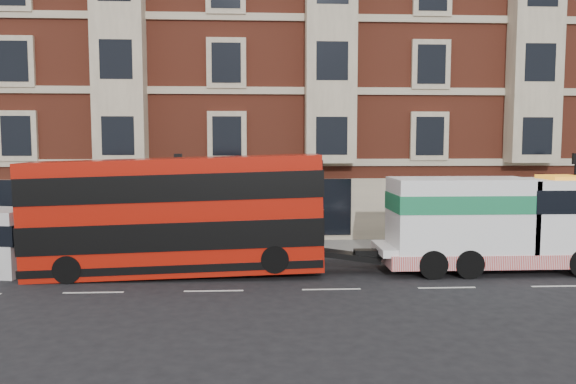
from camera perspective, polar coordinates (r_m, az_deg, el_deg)
name	(u,v)px	position (r m, az deg, el deg)	size (l,w,h in m)	color
ground	(331,289)	(19.47, 4.44, -9.84)	(120.00, 120.00, 0.00)	black
sidewalk	(311,246)	(26.73, 2.36, -5.54)	(90.00, 3.00, 0.15)	slate
victorian_terrace	(308,56)	(34.15, 2.09, 13.62)	(45.00, 12.00, 20.40)	brown
lamp_post_west	(179,195)	(25.21, -11.04, -0.30)	(0.35, 0.15, 4.35)	black
lamp_post_east	(575,193)	(28.84, 27.12, -0.10)	(0.35, 0.15, 4.35)	black
double_decker_bus	(176,214)	(21.45, -11.33, -2.17)	(10.90, 2.50, 4.41)	#A91509
tow_truck	(490,222)	(23.08, 19.86, -2.89)	(8.72, 2.58, 3.63)	white
pedestrian	(32,235)	(27.29, -24.54, -4.03)	(0.55, 0.36, 1.50)	#192633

